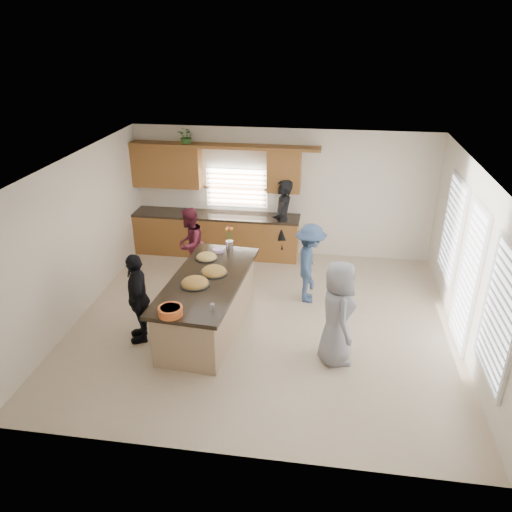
% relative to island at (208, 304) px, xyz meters
% --- Properties ---
extents(floor, '(6.50, 6.50, 0.00)m').
position_rel_island_xyz_m(floor, '(0.90, 0.29, -0.45)').
color(floor, '#C0B08F').
rests_on(floor, ground).
extents(room_shell, '(6.52, 6.02, 2.81)m').
position_rel_island_xyz_m(room_shell, '(0.90, 0.29, 1.45)').
color(room_shell, silver).
rests_on(room_shell, ground).
extents(back_cabinetry, '(4.08, 0.66, 2.46)m').
position_rel_island_xyz_m(back_cabinetry, '(-0.57, 3.02, 0.46)').
color(back_cabinetry, brown).
rests_on(back_cabinetry, ground).
extents(right_wall_glazing, '(0.06, 4.00, 2.25)m').
position_rel_island_xyz_m(right_wall_glazing, '(4.12, 0.15, 0.89)').
color(right_wall_glazing, white).
rests_on(right_wall_glazing, ground).
extents(island, '(1.35, 2.78, 0.95)m').
position_rel_island_xyz_m(island, '(0.00, 0.00, 0.00)').
color(island, tan).
rests_on(island, ground).
extents(platter_front, '(0.49, 0.49, 0.20)m').
position_rel_island_xyz_m(platter_front, '(-0.14, -0.25, 0.53)').
color(platter_front, black).
rests_on(platter_front, island).
extents(platter_mid, '(0.47, 0.47, 0.19)m').
position_rel_island_xyz_m(platter_mid, '(0.07, 0.19, 0.53)').
color(platter_mid, black).
rests_on(platter_mid, island).
extents(platter_back, '(0.40, 0.40, 0.16)m').
position_rel_island_xyz_m(platter_back, '(-0.18, 0.73, 0.52)').
color(platter_back, black).
rests_on(platter_back, island).
extents(salad_bowl, '(0.35, 0.35, 0.13)m').
position_rel_island_xyz_m(salad_bowl, '(-0.25, -1.19, 0.57)').
color(salad_bowl, orange).
rests_on(salad_bowl, island).
extents(clear_cup, '(0.07, 0.07, 0.10)m').
position_rel_island_xyz_m(clear_cup, '(0.31, -0.95, 0.55)').
color(clear_cup, white).
rests_on(clear_cup, island).
extents(plate_stack, '(0.21, 0.21, 0.05)m').
position_rel_island_xyz_m(plate_stack, '(-0.04, 1.07, 0.52)').
color(plate_stack, '#CA99DF').
rests_on(plate_stack, island).
extents(flower_vase, '(0.14, 0.14, 0.44)m').
position_rel_island_xyz_m(flower_vase, '(0.14, 1.19, 0.72)').
color(flower_vase, silver).
rests_on(flower_vase, island).
extents(potted_plant, '(0.45, 0.42, 0.40)m').
position_rel_island_xyz_m(potted_plant, '(-1.11, 3.11, 2.15)').
color(potted_plant, '#346A2A').
rests_on(potted_plant, back_cabinetry).
extents(woman_left_back, '(0.47, 0.68, 1.81)m').
position_rel_island_xyz_m(woman_left_back, '(0.96, 2.89, 0.45)').
color(woman_left_back, black).
rests_on(woman_left_back, ground).
extents(woman_left_mid, '(0.65, 0.79, 1.49)m').
position_rel_island_xyz_m(woman_left_mid, '(-0.78, 1.75, 0.29)').
color(woman_left_mid, maroon).
rests_on(woman_left_mid, ground).
extents(woman_left_front, '(0.66, 0.97, 1.54)m').
position_rel_island_xyz_m(woman_left_front, '(-1.03, -0.48, 0.32)').
color(woman_left_front, black).
rests_on(woman_left_front, ground).
extents(woman_right_back, '(0.64, 1.02, 1.52)m').
position_rel_island_xyz_m(woman_right_back, '(1.64, 1.20, 0.31)').
color(woman_right_back, '#334B70').
rests_on(woman_right_back, ground).
extents(woman_right_front, '(0.70, 0.92, 1.67)m').
position_rel_island_xyz_m(woman_right_front, '(2.13, -0.60, 0.38)').
color(woman_right_front, gray).
rests_on(woman_right_front, ground).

